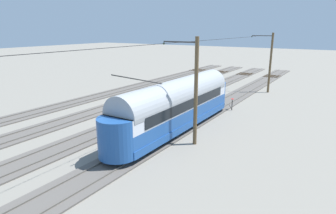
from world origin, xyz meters
TOP-DOWN VIEW (x-y plane):
  - ground_plane at (0.00, 0.00)m, footprint 220.00×220.00m
  - track_streetcar_siding at (-7.34, -0.31)m, footprint 2.80×80.00m
  - track_adjacent_siding at (-2.45, -0.31)m, footprint 2.80×80.00m
  - track_third_siding at (2.45, -0.31)m, footprint 2.80×80.00m
  - track_outer_siding at (7.34, -0.31)m, footprint 2.80×80.00m
  - vintage_streetcar at (-7.34, 2.32)m, footprint 2.65×17.05m
  - catenary_pole_foreground at (-9.97, -17.11)m, footprint 2.92×0.28m
  - catenary_pole_mid_near at (-9.97, 4.25)m, footprint 2.92×0.28m
  - overhead_wire_run at (-7.39, 3.49)m, footprint 2.71×46.72m
  - switch_stand at (-9.10, -6.02)m, footprint 0.50×0.30m

SIDE VIEW (x-z plane):
  - ground_plane at x=0.00m, z-range 0.00..0.00m
  - track_streetcar_siding at x=-7.34m, z-range -0.04..0.14m
  - track_adjacent_siding at x=-2.45m, z-range -0.04..0.14m
  - track_third_siding at x=2.45m, z-range -0.04..0.14m
  - track_outer_siding at x=7.34m, z-range -0.04..0.14m
  - switch_stand at x=-9.10m, z-range 0.08..1.32m
  - vintage_streetcar at x=-7.34m, z-range -0.51..5.03m
  - catenary_pole_foreground at x=-9.97m, z-range 0.17..7.95m
  - catenary_pole_mid_near at x=-9.97m, z-range 0.17..7.95m
  - overhead_wire_run at x=-7.39m, z-range 7.15..7.33m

